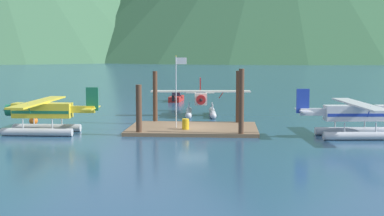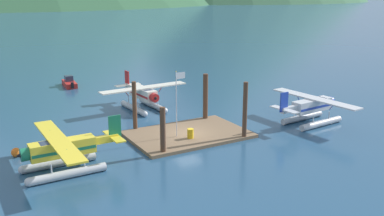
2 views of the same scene
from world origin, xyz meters
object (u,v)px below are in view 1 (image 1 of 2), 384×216
object	(u,v)px
boat_red_open_north	(176,98)
seaplane_silver_stbd_aft	(356,118)
seaplane_cream_bow_centre	(201,101)
flagpole	(178,83)
seaplane_yellow_port_aft	(42,115)
mooring_buoy	(33,121)
fuel_drum	(186,124)

from	to	relation	value
boat_red_open_north	seaplane_silver_stbd_aft	bearing A→B (deg)	-60.60
boat_red_open_north	seaplane_cream_bow_centre	bearing A→B (deg)	-75.96
flagpole	seaplane_cream_bow_centre	xyz separation A→B (m)	(1.40, 11.05, -2.52)
flagpole	seaplane_yellow_port_aft	bearing A→B (deg)	-168.48
seaplane_yellow_port_aft	seaplane_cream_bow_centre	bearing A→B (deg)	47.05
flagpole	seaplane_yellow_port_aft	xyz separation A→B (m)	(-10.96, -2.23, -2.52)
mooring_buoy	seaplane_cream_bow_centre	world-z (taller)	seaplane_cream_bow_centre
fuel_drum	seaplane_silver_stbd_aft	world-z (taller)	seaplane_silver_stbd_aft
mooring_buoy	seaplane_cream_bow_centre	xyz separation A→B (m)	(15.02, 8.21, 1.19)
mooring_buoy	seaplane_cream_bow_centre	size ratio (longest dim) A/B	0.07
fuel_drum	boat_red_open_north	world-z (taller)	boat_red_open_north
flagpole	seaplane_cream_bow_centre	size ratio (longest dim) A/B	0.58
mooring_buoy	boat_red_open_north	size ratio (longest dim) A/B	0.16
seaplane_cream_bow_centre	boat_red_open_north	xyz separation A→B (m)	(-4.17, 16.69, -1.09)
seaplane_yellow_port_aft	boat_red_open_north	size ratio (longest dim) A/B	2.13
fuel_drum	mooring_buoy	size ratio (longest dim) A/B	1.13
mooring_buoy	seaplane_silver_stbd_aft	size ratio (longest dim) A/B	0.07
seaplane_silver_stbd_aft	boat_red_open_north	bearing A→B (deg)	119.40
mooring_buoy	boat_red_open_north	distance (m)	27.16
flagpole	boat_red_open_north	distance (m)	28.11
flagpole	seaplane_yellow_port_aft	distance (m)	11.46
seaplane_cream_bow_centre	flagpole	bearing A→B (deg)	-97.24
fuel_drum	seaplane_silver_stbd_aft	size ratio (longest dim) A/B	0.08
seaplane_silver_stbd_aft	boat_red_open_north	world-z (taller)	seaplane_silver_stbd_aft
flagpole	mooring_buoy	distance (m)	14.39
seaplane_yellow_port_aft	mooring_buoy	bearing A→B (deg)	117.64
mooring_buoy	seaplane_cream_bow_centre	distance (m)	17.16
fuel_drum	boat_red_open_north	distance (m)	28.97
flagpole	boat_red_open_north	xyz separation A→B (m)	(-2.77, 27.74, -3.61)
fuel_drum	boat_red_open_north	xyz separation A→B (m)	(-3.53, 28.75, -0.25)
fuel_drum	seaplane_cream_bow_centre	world-z (taller)	seaplane_cream_bow_centre
fuel_drum	seaplane_yellow_port_aft	bearing A→B (deg)	-174.04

